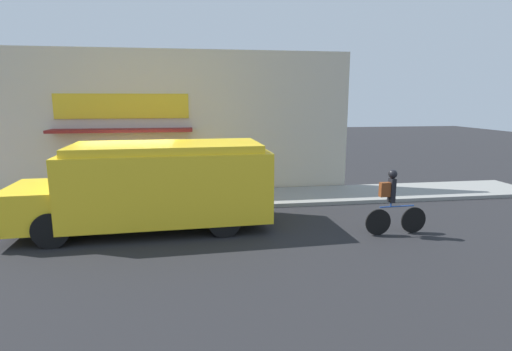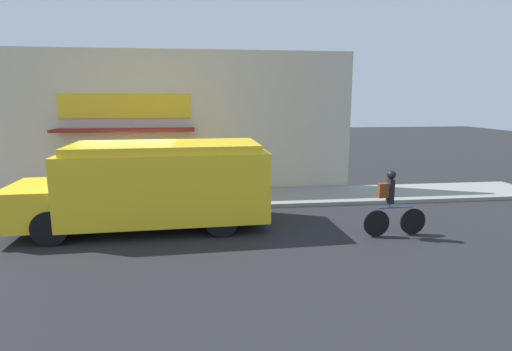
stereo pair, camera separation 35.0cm
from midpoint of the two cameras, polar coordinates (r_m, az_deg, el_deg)
name	(u,v)px [view 2 (the right image)]	position (r m, az deg, el deg)	size (l,w,h in m)	color
ground_plane	(135,213)	(12.65, -16.16, -5.12)	(70.00, 70.00, 0.00)	#232326
sidewalk	(141,201)	(13.76, -15.42, -3.53)	(28.00, 2.36, 0.12)	gray
storefront	(142,123)	(14.68, -15.27, 7.19)	(15.14, 0.98, 5.09)	beige
school_bus	(153,184)	(10.80, -13.54, -1.20)	(6.58, 2.81, 2.27)	yellow
cyclist	(392,204)	(10.57, 19.70, -3.87)	(1.66, 0.22, 1.68)	black
trash_bin	(209,183)	(13.57, -6.03, -1.10)	(0.55, 0.55, 0.93)	#38383D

